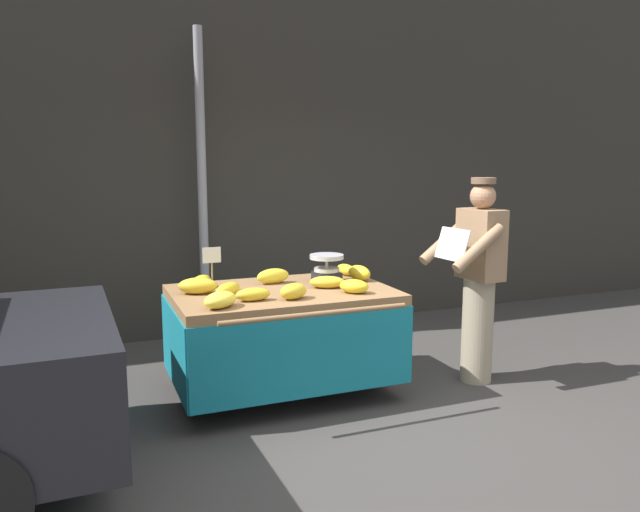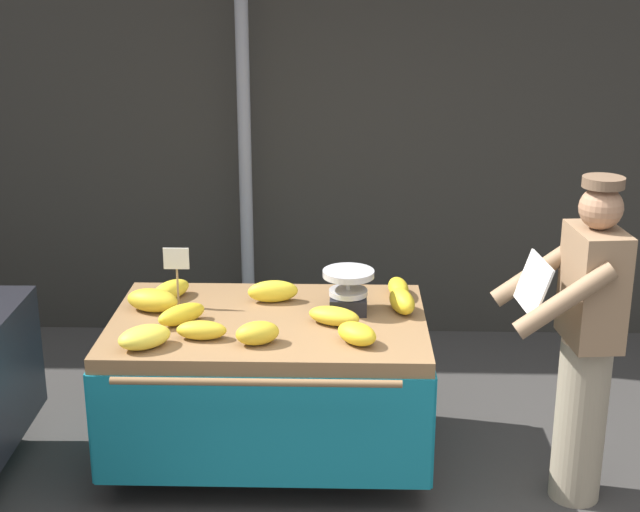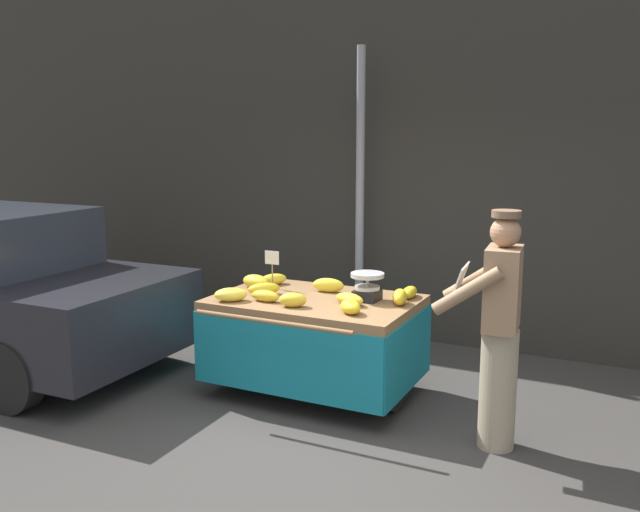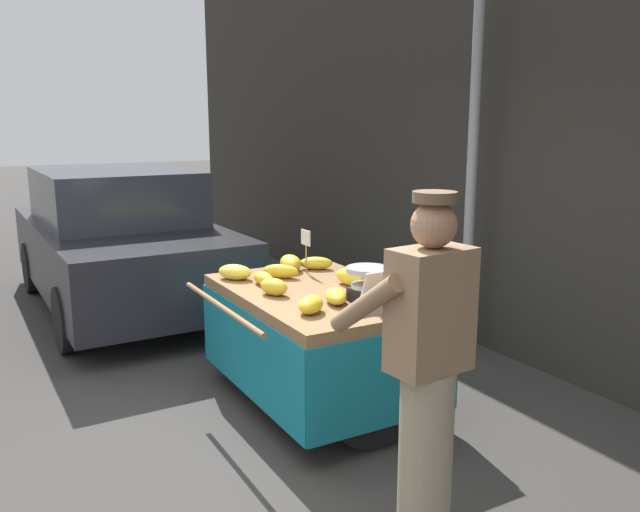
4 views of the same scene
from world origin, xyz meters
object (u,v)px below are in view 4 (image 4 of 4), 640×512
Objects in this scene: vendor_person at (426,370)px; banana_bunch_6 at (274,287)px; banana_bunch_10 at (235,272)px; banana_bunch_9 at (350,277)px; parked_car at (120,240)px; street_pole at (472,178)px; banana_bunch_4 at (311,305)px; price_sign at (306,242)px; banana_bunch_0 at (336,296)px; banana_bunch_8 at (424,300)px; banana_bunch_2 at (316,263)px; weighing_scale at (367,284)px; banana_bunch_3 at (281,271)px; banana_bunch_5 at (291,263)px; banana_bunch_1 at (392,303)px; banana_cart at (319,320)px; banana_bunch_7 at (264,279)px.

banana_bunch_6 is at bearing -179.36° from vendor_person.
banana_bunch_10 is (-0.55, -0.06, -0.00)m from banana_bunch_6.
banana_bunch_9 is 3.43m from parked_car.
vendor_person is (1.88, -1.95, -0.68)m from street_pole.
price_sign is at bearing 153.53° from banana_bunch_4.
banana_bunch_0 is 0.46m from banana_bunch_6.
vendor_person reaches higher than banana_bunch_8.
weighing_scale is at bearing -9.69° from banana_bunch_2.
parked_car is (-4.00, -1.04, -0.15)m from banana_bunch_8.
banana_bunch_2 is 0.40m from banana_bunch_3.
banana_bunch_2 is 0.90× the size of banana_bunch_5.
weighing_scale reaches higher than banana_bunch_1.
banana_bunch_5 reaches higher than banana_bunch_8.
banana_bunch_6 is at bearing -144.83° from banana_bunch_0.
banana_bunch_6 is at bearing -49.12° from banana_bunch_2.
banana_bunch_9 is (0.58, -0.04, 0.01)m from banana_bunch_2.
banana_bunch_4 is at bearing -30.51° from banana_bunch_2.
parked_car reaches higher than banana_bunch_4.
banana_bunch_4 is (-0.25, -0.43, -0.01)m from banana_bunch_1.
street_pole is at bearing 81.11° from price_sign.
banana_bunch_10 is (-0.93, -0.33, 0.01)m from banana_bunch_0.
banana_bunch_4 is at bearing -109.46° from banana_bunch_8.
street_pole is 2.09m from banana_bunch_6.
banana_cart is 0.45m from banana_bunch_0.
banana_cart is at bearing -80.19° from street_pole.
price_sign is 0.56m from banana_bunch_9.
banana_bunch_3 is at bearing -179.31° from banana_bunch_0.
banana_bunch_6 reaches higher than banana_cart.
banana_bunch_8 is (0.36, 0.44, -0.00)m from banana_bunch_0.
banana_bunch_7 is at bearing 23.64° from banana_bunch_10.
banana_bunch_8 is (1.29, 0.08, -0.00)m from banana_bunch_2.
banana_bunch_5 is at bearing 159.34° from banana_bunch_4.
vendor_person is (2.11, -0.49, -0.23)m from price_sign.
banana_cart is 0.71m from banana_bunch_5.
weighing_scale is 0.07× the size of parked_car.
street_pole is at bearing 101.83° from banana_bunch_9.
weighing_scale is at bearing 28.74° from banana_bunch_7.
banana_bunch_7 is at bearing -49.54° from banana_bunch_5.
banana_bunch_8 is at bearing 91.16° from banana_bunch_1.
banana_cart is 6.11× the size of weighing_scale.
parked_car is at bearing -175.97° from vendor_person.
banana_bunch_5 is at bearing -168.62° from banana_bunch_8.
banana_bunch_7 is (-0.29, 0.05, -0.01)m from banana_bunch_6.
banana_bunch_4 is 0.13× the size of vendor_person.
banana_bunch_3 is at bearing 123.82° from banana_bunch_7.
banana_bunch_8 is 4.14m from parked_car.
banana_bunch_4 is at bearing 4.30° from banana_bunch_10.
weighing_scale is at bearing 45.53° from banana_bunch_6.
banana_bunch_7 is at bearing -162.39° from banana_bunch_0.
banana_bunch_4 is (1.04, -0.62, 0.00)m from banana_bunch_2.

